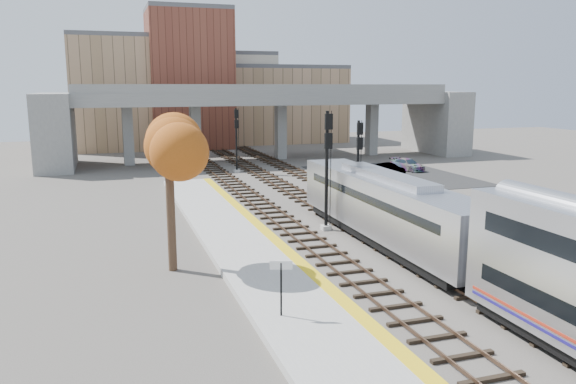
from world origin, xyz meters
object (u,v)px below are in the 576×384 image
object	(u,v)px
signal_mast_near	(327,170)
car_b	(389,168)
car_a	(366,177)
signal_mast_mid	(358,168)
locomotive	(385,207)
car_c	(408,165)
signal_mast_far	(237,141)
tree	(169,154)

from	to	relation	value
signal_mast_near	car_b	world-z (taller)	signal_mast_near
car_a	car_b	xyz separation A→B (m)	(5.02, 4.74, -0.04)
signal_mast_near	signal_mast_mid	bearing A→B (deg)	44.41
locomotive	signal_mast_mid	size ratio (longest dim) A/B	2.77
locomotive	car_c	xyz separation A→B (m)	(16.32, 25.56, -1.59)
signal_mast_mid	signal_mast_far	distance (m)	22.41
locomotive	signal_mast_mid	bearing A→B (deg)	76.16
signal_mast_mid	locomotive	bearing A→B (deg)	-103.84
signal_mast_far	car_a	xyz separation A→B (m)	(10.18, -10.99, -2.78)
locomotive	tree	size ratio (longest dim) A/B	2.35
locomotive	car_a	world-z (taller)	locomotive
signal_mast_near	signal_mast_far	distance (m)	26.05
tree	car_a	distance (m)	29.42
signal_mast_far	car_c	bearing A→B (deg)	-13.99
car_c	car_b	bearing A→B (deg)	-167.34
locomotive	signal_mast_far	size ratio (longest dim) A/B	2.73
signal_mast_far	locomotive	bearing A→B (deg)	-86.02
signal_mast_mid	car_b	bearing A→B (deg)	54.90
signal_mast_mid	car_a	size ratio (longest dim) A/B	1.88
signal_mast_mid	tree	bearing A→B (deg)	-148.16
signal_mast_near	car_c	size ratio (longest dim) A/B	1.75
car_b	car_c	size ratio (longest dim) A/B	0.80
signal_mast_mid	signal_mast_near	bearing A→B (deg)	-135.59
car_c	tree	bearing A→B (deg)	-152.09
car_a	signal_mast_far	bearing A→B (deg)	133.41
signal_mast_mid	tree	distance (m)	17.48
tree	signal_mast_near	bearing A→B (deg)	25.74
signal_mast_mid	signal_mast_far	bearing A→B (deg)	100.54
car_b	signal_mast_far	bearing A→B (deg)	132.01
signal_mast_far	tree	world-z (taller)	tree
locomotive	car_a	bearing A→B (deg)	67.15
car_b	car_c	xyz separation A→B (m)	(3.22, 1.66, 0.06)
tree	car_b	world-z (taller)	tree
car_a	car_b	world-z (taller)	car_a
signal_mast_mid	car_c	distance (m)	22.72
car_c	signal_mast_mid	bearing A→B (deg)	-143.96
car_a	car_b	size ratio (longest dim) A/B	1.03
signal_mast_near	signal_mast_far	bearing A→B (deg)	90.00
locomotive	signal_mast_far	bearing A→B (deg)	93.98
signal_mast_mid	car_c	bearing A→B (deg)	50.62
locomotive	signal_mast_near	world-z (taller)	signal_mast_near
signal_mast_near	signal_mast_far	world-z (taller)	signal_mast_near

